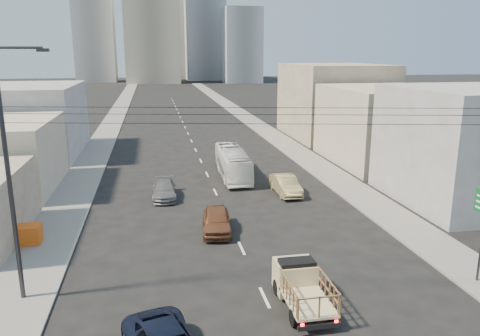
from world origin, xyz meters
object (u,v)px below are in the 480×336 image
object	(u,v)px
streetlamp_left	(10,170)
crate_stack	(26,234)
sedan_brown	(217,220)
sedan_tan	(286,185)
sedan_grey	(164,190)
flatbed_pickup	(302,284)
city_bus	(233,163)

from	to	relation	value
streetlamp_left	crate_stack	world-z (taller)	streetlamp_left
sedan_brown	sedan_tan	bearing A→B (deg)	53.46
sedan_grey	sedan_brown	bearing A→B (deg)	-66.79
sedan_tan	streetlamp_left	bearing A→B (deg)	-141.13
flatbed_pickup	streetlamp_left	distance (m)	14.31
sedan_brown	streetlamp_left	bearing A→B (deg)	-139.40
streetlamp_left	flatbed_pickup	bearing A→B (deg)	-13.02
crate_stack	flatbed_pickup	bearing A→B (deg)	-34.36
flatbed_pickup	city_bus	bearing A→B (deg)	88.12
city_bus	flatbed_pickup	bearing A→B (deg)	-90.36
flatbed_pickup	city_bus	size ratio (longest dim) A/B	0.45
sedan_brown	streetlamp_left	world-z (taller)	streetlamp_left
sedan_tan	sedan_grey	xyz separation A→B (m)	(-10.06, 0.72, -0.11)
city_bus	sedan_tan	distance (m)	7.19
sedan_brown	crate_stack	distance (m)	11.89
sedan_brown	sedan_tan	distance (m)	10.08
city_bus	sedan_brown	distance (m)	14.10
sedan_grey	streetlamp_left	xyz separation A→B (m)	(-7.09, -15.09, 5.76)
flatbed_pickup	streetlamp_left	bearing A→B (deg)	166.98
city_bus	crate_stack	world-z (taller)	city_bus
sedan_tan	sedan_grey	world-z (taller)	sedan_tan
flatbed_pickup	city_bus	xyz separation A→B (m)	(0.78, 23.65, 0.28)
crate_stack	streetlamp_left	bearing A→B (deg)	-76.99
sedan_brown	crate_stack	xyz separation A→B (m)	(-11.89, -0.04, -0.10)
flatbed_pickup	crate_stack	xyz separation A→B (m)	(-14.54, 9.94, -0.40)
city_bus	crate_stack	distance (m)	20.56
sedan_brown	city_bus	bearing A→B (deg)	82.31
city_bus	crate_stack	bearing A→B (deg)	-136.64
sedan_grey	streetlamp_left	distance (m)	17.64
sedan_brown	streetlamp_left	distance (m)	13.65
sedan_brown	crate_stack	size ratio (longest dim) A/B	2.57
sedan_brown	streetlamp_left	xyz separation A→B (m)	(-10.28, -6.99, 5.65)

